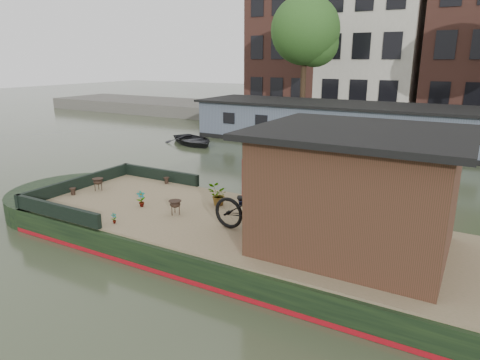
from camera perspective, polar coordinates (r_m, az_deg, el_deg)
The scene contains 20 objects.
ground at distance 10.15m, azimuth 2.26°, elevation -9.55°, with size 120.00×120.00×0.00m, color #28311F.
houseboat_hull at distance 10.66m, azimuth -4.13°, elevation -6.68°, with size 14.01×4.02×0.60m.
houseboat_deck at distance 9.90m, azimuth 2.30°, elevation -6.29°, with size 11.80×3.80×0.05m, color #826B50.
bow_bulwark at distance 12.84m, azimuth -18.19°, elevation -0.90°, with size 3.00×4.00×0.35m.
cabin at distance 8.75m, azimuth 15.19°, elevation -1.15°, with size 4.00×3.50×2.42m.
bicycle at distance 9.24m, azimuth 2.18°, elevation -4.04°, with size 0.75×2.14×1.13m, color black.
potted_plant_a at distance 11.35m, azimuth -13.05°, elevation -2.48°, with size 0.22×0.15×0.43m, color #9A602C.
potted_plant_b at distance 11.22m, azimuth 0.13°, elevation -2.64°, with size 0.16×0.13×0.29m, color brown.
potted_plant_c at distance 11.17m, azimuth -3.00°, elevation -2.04°, with size 0.50×0.43×0.55m, color brown.
potted_plant_d at distance 11.69m, azimuth 1.48°, elevation -1.16°, with size 0.32×0.32×0.56m, color #945728.
potted_plant_e at distance 10.41m, azimuth -16.46°, elevation -4.92°, with size 0.13×0.09×0.26m, color #A95831.
brazier_front at distance 10.65m, azimuth -8.62°, elevation -3.65°, with size 0.33×0.33×0.36m, color black, non-canonical shape.
brazier_rear at distance 13.10m, azimuth -18.39°, elevation -0.56°, with size 0.33×0.33×0.36m, color black, non-canonical shape.
bollard_port at distance 13.33m, azimuth -9.77°, elevation -0.06°, with size 0.17×0.17×0.20m, color black.
bollard_stbd at distance 12.94m, azimuth -21.39°, elevation -1.43°, with size 0.18×0.18×0.20m, color black.
dinghy at distance 22.76m, azimuth -6.30°, elevation 5.63°, with size 2.34×3.28×0.68m, color black.
far_houseboat at distance 22.80m, azimuth 18.90°, elevation 6.50°, with size 20.40×4.40×2.11m.
quay at distance 29.22m, azimuth 21.36°, elevation 7.14°, with size 60.00×6.00×0.90m, color #47443F.
townhouse_row at distance 36.05m, azimuth 24.75°, elevation 20.18°, with size 27.25×8.00×16.50m.
tree_left at distance 29.24m, azimuth 9.00°, elevation 18.73°, with size 4.40×4.40×7.40m.
Camera 1 is at (4.20, -8.15, 4.36)m, focal length 32.00 mm.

